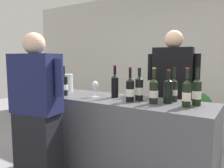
{
  "coord_description": "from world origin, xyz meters",
  "views": [
    {
      "loc": [
        1.3,
        -1.94,
        1.39
      ],
      "look_at": [
        0.05,
        0.0,
        1.12
      ],
      "focal_mm": 35.37,
      "sensor_mm": 36.0,
      "label": 1
    }
  ],
  "objects_px": {
    "wine_bottle_10": "(48,82)",
    "wine_bottle_4": "(197,92)",
    "wine_glass": "(95,86)",
    "wine_bottle_7": "(130,90)",
    "potted_shrub": "(190,104)",
    "wine_bottle_1": "(168,90)",
    "wine_bottle_9": "(154,91)",
    "wine_bottle_5": "(187,93)",
    "person_server": "(172,104)",
    "wine_bottle_0": "(56,84)",
    "wine_bottle_2": "(115,85)",
    "wine_bottle_8": "(64,85)",
    "ice_bucket": "(65,83)",
    "wine_bottle_3": "(174,89)",
    "person_guest": "(37,122)",
    "wine_bottle_6": "(139,89)"
  },
  "relations": [
    {
      "from": "person_server",
      "to": "potted_shrub",
      "type": "height_order",
      "value": "person_server"
    },
    {
      "from": "wine_bottle_3",
      "to": "wine_bottle_9",
      "type": "distance_m",
      "value": 0.23
    },
    {
      "from": "ice_bucket",
      "to": "person_guest",
      "type": "height_order",
      "value": "person_guest"
    },
    {
      "from": "person_guest",
      "to": "potted_shrub",
      "type": "height_order",
      "value": "person_guest"
    },
    {
      "from": "wine_glass",
      "to": "wine_bottle_7",
      "type": "bearing_deg",
      "value": -3.69
    },
    {
      "from": "ice_bucket",
      "to": "wine_bottle_1",
      "type": "bearing_deg",
      "value": -1.39
    },
    {
      "from": "wine_bottle_6",
      "to": "wine_glass",
      "type": "relative_size",
      "value": 1.85
    },
    {
      "from": "wine_bottle_4",
      "to": "ice_bucket",
      "type": "bearing_deg",
      "value": -179.66
    },
    {
      "from": "wine_bottle_0",
      "to": "wine_glass",
      "type": "distance_m",
      "value": 0.53
    },
    {
      "from": "wine_bottle_1",
      "to": "wine_bottle_9",
      "type": "height_order",
      "value": "wine_bottle_9"
    },
    {
      "from": "wine_bottle_4",
      "to": "person_server",
      "type": "relative_size",
      "value": 0.2
    },
    {
      "from": "person_server",
      "to": "wine_bottle_7",
      "type": "bearing_deg",
      "value": -104.41
    },
    {
      "from": "wine_bottle_1",
      "to": "wine_bottle_0",
      "type": "bearing_deg",
      "value": -172.96
    },
    {
      "from": "wine_bottle_3",
      "to": "wine_glass",
      "type": "distance_m",
      "value": 0.82
    },
    {
      "from": "wine_bottle_10",
      "to": "wine_bottle_4",
      "type": "bearing_deg",
      "value": 3.45
    },
    {
      "from": "ice_bucket",
      "to": "potted_shrub",
      "type": "bearing_deg",
      "value": 44.52
    },
    {
      "from": "wine_bottle_0",
      "to": "person_server",
      "type": "height_order",
      "value": "person_server"
    },
    {
      "from": "wine_bottle_6",
      "to": "wine_bottle_9",
      "type": "xyz_separation_m",
      "value": [
        0.18,
        -0.06,
        0.0
      ]
    },
    {
      "from": "wine_bottle_0",
      "to": "ice_bucket",
      "type": "relative_size",
      "value": 1.44
    },
    {
      "from": "wine_bottle_7",
      "to": "wine_bottle_4",
      "type": "bearing_deg",
      "value": 16.29
    },
    {
      "from": "wine_bottle_7",
      "to": "wine_bottle_2",
      "type": "bearing_deg",
      "value": 154.37
    },
    {
      "from": "wine_bottle_8",
      "to": "wine_bottle_9",
      "type": "relative_size",
      "value": 1.0
    },
    {
      "from": "wine_bottle_3",
      "to": "potted_shrub",
      "type": "distance_m",
      "value": 1.22
    },
    {
      "from": "wine_bottle_9",
      "to": "wine_glass",
      "type": "xyz_separation_m",
      "value": [
        -0.67,
        -0.01,
        0.0
      ]
    },
    {
      "from": "wine_bottle_3",
      "to": "ice_bucket",
      "type": "distance_m",
      "value": 1.38
    },
    {
      "from": "wine_bottle_0",
      "to": "wine_bottle_5",
      "type": "height_order",
      "value": "wine_bottle_5"
    },
    {
      "from": "wine_bottle_5",
      "to": "potted_shrub",
      "type": "bearing_deg",
      "value": 101.84
    },
    {
      "from": "wine_bottle_10",
      "to": "wine_bottle_7",
      "type": "bearing_deg",
      "value": -2.83
    },
    {
      "from": "wine_bottle_2",
      "to": "wine_bottle_0",
      "type": "bearing_deg",
      "value": -168.11
    },
    {
      "from": "potted_shrub",
      "to": "wine_bottle_7",
      "type": "bearing_deg",
      "value": -99.66
    },
    {
      "from": "wine_bottle_3",
      "to": "wine_bottle_4",
      "type": "xyz_separation_m",
      "value": [
        0.23,
        -0.07,
        0.0
      ]
    },
    {
      "from": "wine_bottle_7",
      "to": "wine_bottle_5",
      "type": "bearing_deg",
      "value": 6.01
    },
    {
      "from": "wine_bottle_3",
      "to": "potted_shrub",
      "type": "height_order",
      "value": "wine_bottle_3"
    },
    {
      "from": "wine_bottle_3",
      "to": "wine_bottle_5",
      "type": "height_order",
      "value": "wine_bottle_5"
    },
    {
      "from": "ice_bucket",
      "to": "person_server",
      "type": "relative_size",
      "value": 0.13
    },
    {
      "from": "wine_bottle_4",
      "to": "wine_bottle_10",
      "type": "height_order",
      "value": "wine_bottle_10"
    },
    {
      "from": "wine_bottle_6",
      "to": "wine_bottle_9",
      "type": "distance_m",
      "value": 0.19
    },
    {
      "from": "wine_bottle_3",
      "to": "wine_bottle_10",
      "type": "xyz_separation_m",
      "value": [
        -1.58,
        -0.18,
        0.0
      ]
    },
    {
      "from": "wine_bottle_4",
      "to": "wine_bottle_7",
      "type": "distance_m",
      "value": 0.61
    },
    {
      "from": "wine_bottle_6",
      "to": "wine_bottle_2",
      "type": "bearing_deg",
      "value": 175.97
    },
    {
      "from": "wine_bottle_0",
      "to": "wine_bottle_5",
      "type": "bearing_deg",
      "value": 3.41
    },
    {
      "from": "wine_bottle_0",
      "to": "wine_bottle_2",
      "type": "xyz_separation_m",
      "value": [
        0.72,
        0.15,
        0.02
      ]
    },
    {
      "from": "wine_bottle_9",
      "to": "person_guest",
      "type": "xyz_separation_m",
      "value": [
        -0.94,
        -0.57,
        -0.3
      ]
    },
    {
      "from": "wine_bottle_10",
      "to": "potted_shrub",
      "type": "bearing_deg",
      "value": 42.46
    },
    {
      "from": "wine_bottle_1",
      "to": "wine_bottle_6",
      "type": "relative_size",
      "value": 0.97
    },
    {
      "from": "wine_bottle_0",
      "to": "wine_bottle_1",
      "type": "bearing_deg",
      "value": 7.04
    },
    {
      "from": "wine_bottle_5",
      "to": "wine_glass",
      "type": "distance_m",
      "value": 0.97
    },
    {
      "from": "potted_shrub",
      "to": "person_server",
      "type": "bearing_deg",
      "value": -94.41
    },
    {
      "from": "wine_bottle_1",
      "to": "wine_bottle_2",
      "type": "xyz_separation_m",
      "value": [
        -0.58,
        -0.01,
        0.01
      ]
    },
    {
      "from": "wine_bottle_8",
      "to": "person_server",
      "type": "bearing_deg",
      "value": 39.3
    }
  ]
}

